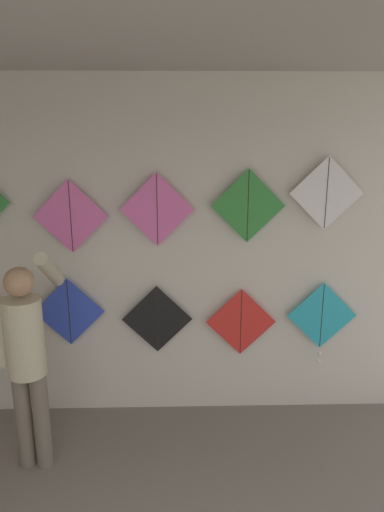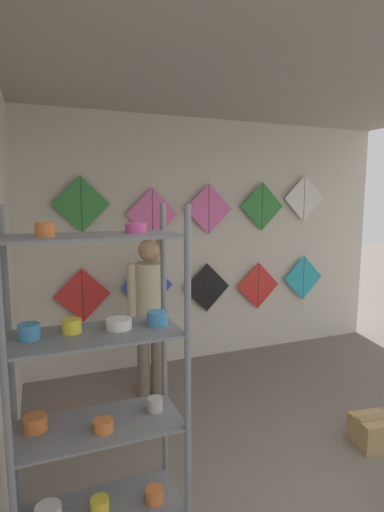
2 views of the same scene
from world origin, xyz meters
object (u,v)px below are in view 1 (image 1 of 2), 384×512
(kite_4, at_px, (322,318))
(kite_8, at_px, (248,206))
(kite_7, at_px, (157,210))
(kite_2, at_px, (157,319))
(kite_6, at_px, (71,217))
(kite_9, at_px, (327,193))
(kite_1, at_px, (69,312))
(shopkeeper, at_px, (26,351))
(kite_3, at_px, (241,322))

(kite_4, bearing_deg, kite_8, 179.94)
(kite_4, bearing_deg, kite_7, 179.97)
(kite_2, height_order, kite_6, kite_6)
(kite_7, distance_m, kite_9, 1.32)
(kite_2, xyz_separation_m, kite_6, (-0.65, 0.00, 0.87))
(kite_4, bearing_deg, kite_1, 179.98)
(shopkeeper, bearing_deg, kite_7, 41.87)
(kite_2, xyz_separation_m, kite_7, (0.02, 0.00, 0.92))
(kite_4, bearing_deg, shopkeeper, -163.93)
(kite_7, bearing_deg, kite_8, 0.00)
(kite_6, bearing_deg, kite_8, 0.00)
(kite_2, relative_size, kite_4, 0.81)
(kite_1, xyz_separation_m, kite_6, (0.07, 0.00, 0.79))
(kite_4, xyz_separation_m, kite_9, (-0.04, 0.00, 1.05))
(kite_1, height_order, kite_6, kite_6)
(shopkeeper, bearing_deg, kite_4, 22.06)
(kite_6, bearing_deg, kite_2, 0.00)
(shopkeeper, bearing_deg, kite_3, 28.38)
(kite_4, height_order, kite_8, kite_8)
(shopkeeper, height_order, kite_2, shopkeeper)
(shopkeeper, distance_m, kite_3, 1.70)
(kite_1, bearing_deg, kite_2, 0.00)
(shopkeeper, distance_m, kite_4, 2.34)
(kite_3, relative_size, kite_4, 0.81)
(kite_7, height_order, kite_8, kite_8)
(shopkeeper, distance_m, kite_8, 1.94)
(kite_1, distance_m, kite_2, 0.72)
(kite_4, bearing_deg, kite_6, 179.98)
(kite_3, relative_size, kite_8, 1.00)
(kite_9, bearing_deg, kite_2, 180.00)
(kite_1, relative_size, kite_7, 1.00)
(kite_1, height_order, kite_3, kite_1)
(kite_3, bearing_deg, kite_7, 180.00)
(kite_3, bearing_deg, kite_2, 180.00)
(kite_1, distance_m, kite_8, 1.69)
(shopkeeper, height_order, kite_4, shopkeeper)
(kite_1, xyz_separation_m, kite_7, (0.74, 0.00, 0.84))
(shopkeeper, distance_m, kite_7, 1.40)
(kite_2, height_order, kite_3, kite_2)
(kite_1, relative_size, kite_3, 1.00)
(kite_8, bearing_deg, kite_6, 180.00)
(kite_2, relative_size, kite_7, 1.00)
(shopkeeper, distance_m, kite_2, 1.09)
(kite_7, distance_m, kite_8, 0.71)
(kite_2, bearing_deg, kite_1, 180.00)
(kite_4, xyz_separation_m, kite_7, (-1.35, 0.00, 0.92))
(kite_6, bearing_deg, kite_4, -0.02)
(shopkeeper, relative_size, kite_2, 2.80)
(kite_3, bearing_deg, kite_9, 0.00)
(kite_3, bearing_deg, kite_6, 180.00)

